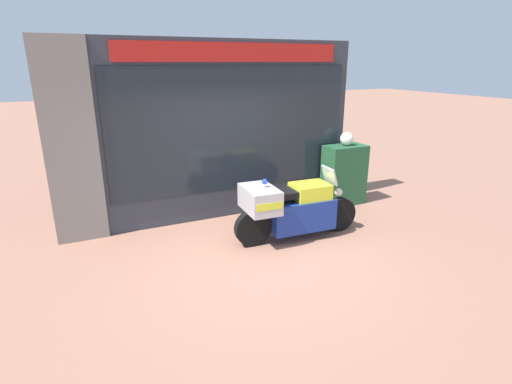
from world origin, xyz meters
TOP-DOWN VIEW (x-y plane):
  - ground_plane at (0.00, 0.00)m, footprint 60.00×60.00m
  - shop_building at (-0.37, 2.00)m, footprint 5.61×0.55m
  - window_display at (0.33, 2.03)m, footprint 4.35×0.30m
  - paramedic_motorcycle at (0.76, 0.37)m, footprint 2.24×0.78m
  - utility_cabinet at (2.66, 1.47)m, footprint 0.85×0.48m
  - white_helmet at (2.68, 1.49)m, footprint 0.27×0.27m

SIDE VIEW (x-z plane):
  - ground_plane at x=0.00m, z-range 0.00..0.00m
  - window_display at x=0.33m, z-range -0.56..1.55m
  - paramedic_motorcycle at x=0.76m, z-range -0.03..1.15m
  - utility_cabinet at x=2.66m, z-range 0.00..1.23m
  - white_helmet at x=2.68m, z-range 1.23..1.51m
  - shop_building at x=-0.37m, z-range 0.01..3.25m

